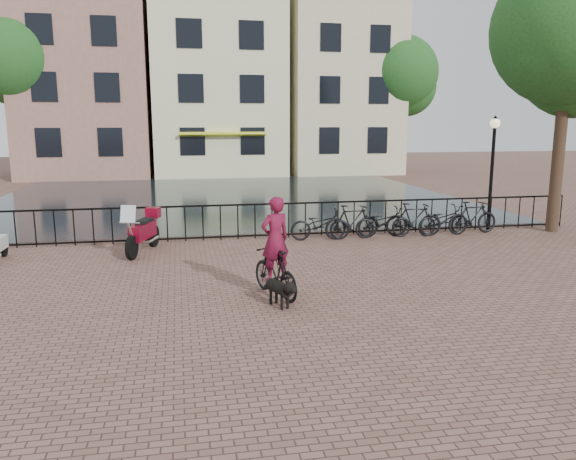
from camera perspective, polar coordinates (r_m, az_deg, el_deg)
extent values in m
plane|color=brown|center=(8.87, 3.79, -11.31)|extent=(100.00, 100.00, 0.00)
plane|color=black|center=(25.54, -6.17, 3.38)|extent=(20.00, 20.00, 0.00)
cube|color=black|center=(16.24, -3.39, 2.62)|extent=(20.00, 0.05, 0.05)
cube|color=black|center=(16.40, -3.35, -0.56)|extent=(20.00, 0.05, 0.05)
cube|color=#855D4D|center=(38.39, -19.70, 14.33)|extent=(7.50, 9.00, 12.00)
cube|color=beige|center=(38.08, -7.29, 14.14)|extent=(8.00, 9.00, 11.00)
cube|color=yellow|center=(33.34, -6.61, 9.63)|extent=(5.00, 0.60, 0.15)
cube|color=beige|center=(39.49, 4.76, 15.17)|extent=(7.00, 9.00, 12.50)
cylinder|color=black|center=(36.03, -25.68, 9.61)|extent=(0.36, 0.36, 6.30)
sphere|color=#194B1A|center=(36.19, -26.17, 15.29)|extent=(5.04, 5.04, 5.04)
cylinder|color=black|center=(18.99, 25.88, 8.22)|extent=(0.36, 0.36, 5.60)
sphere|color=#194B1A|center=(19.16, 26.72, 17.79)|extent=(4.48, 4.48, 4.48)
cylinder|color=black|center=(37.68, 11.16, 10.22)|extent=(0.36, 0.36, 5.95)
sphere|color=#194B1A|center=(37.80, 11.35, 15.37)|extent=(4.76, 4.76, 4.76)
cylinder|color=black|center=(18.20, 19.94, 4.79)|extent=(0.10, 0.10, 3.20)
sphere|color=beige|center=(18.12, 20.29, 10.14)|extent=(0.30, 0.30, 0.30)
imported|color=black|center=(10.91, -1.30, -4.21)|extent=(1.03, 1.74, 1.01)
imported|color=maroon|center=(10.72, -1.32, -0.06)|extent=(0.84, 0.70, 1.97)
imported|color=black|center=(16.09, 3.29, 0.56)|extent=(1.76, 0.72, 0.90)
imported|color=black|center=(16.34, 6.52, 0.84)|extent=(1.70, 0.63, 1.00)
imported|color=black|center=(16.66, 9.64, 0.78)|extent=(1.73, 0.63, 0.90)
imported|color=black|center=(17.00, 12.64, 1.04)|extent=(1.71, 0.68, 1.00)
imported|color=black|center=(17.41, 15.50, 0.97)|extent=(1.78, 0.83, 0.90)
imported|color=black|center=(17.85, 18.24, 1.21)|extent=(1.71, 0.65, 1.00)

